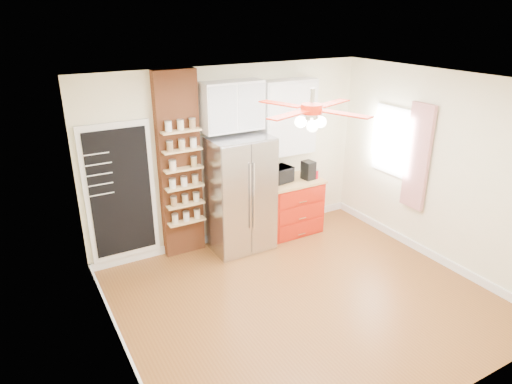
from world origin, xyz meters
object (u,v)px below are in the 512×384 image
canister_left (315,174)px  coffee_maker (308,170)px  pantry_jar_oats (173,165)px  fridge (239,194)px  red_cabinet (291,206)px  toaster_oven (278,175)px  ceiling_fan (312,109)px

canister_left → coffee_maker: bearing=163.4°
coffee_maker → pantry_jar_oats: pantry_jar_oats is taller
pantry_jar_oats → coffee_maker: bearing=-4.1°
fridge → pantry_jar_oats: 1.12m
red_cabinet → pantry_jar_oats: size_ratio=6.95×
coffee_maker → canister_left: bearing=-22.5°
fridge → coffee_maker: bearing=-1.5°
fridge → toaster_oven: fridge is taller
red_cabinet → coffee_maker: (0.25, -0.08, 0.59)m
ceiling_fan → canister_left: ceiling_fan is taller
ceiling_fan → pantry_jar_oats: bearing=119.8°
toaster_oven → canister_left: 0.64m
ceiling_fan → toaster_oven: ceiling_fan is taller
red_cabinet → pantry_jar_oats: bearing=177.7°
ceiling_fan → toaster_oven: size_ratio=3.21×
red_cabinet → pantry_jar_oats: (-1.93, 0.08, 0.99)m
fridge → canister_left: 1.34m
toaster_oven → coffee_maker: 0.51m
toaster_oven → coffee_maker: (0.50, -0.11, 0.03)m
red_cabinet → fridge: bearing=-177.0°
ceiling_fan → canister_left: 2.49m
fridge → canister_left: (1.34, -0.07, 0.09)m
red_cabinet → toaster_oven: bearing=173.2°
red_cabinet → pantry_jar_oats: 2.17m
fridge → ceiling_fan: (0.05, -1.63, 1.55)m
fridge → coffee_maker: (1.22, -0.03, 0.17)m
red_cabinet → coffee_maker: bearing=-17.9°
coffee_maker → pantry_jar_oats: size_ratio=2.17×
fridge → ceiling_fan: size_ratio=1.25×
fridge → red_cabinet: size_ratio=1.86×
canister_left → pantry_jar_oats: 2.35m
red_cabinet → ceiling_fan: 2.75m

